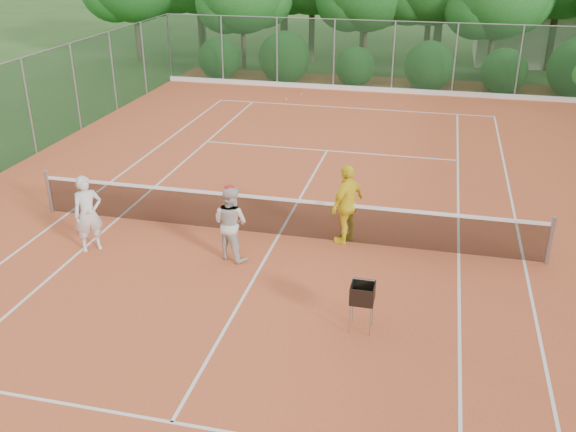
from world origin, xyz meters
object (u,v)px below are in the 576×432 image
object	(u,v)px
player_white	(88,214)
player_center_grp	(231,223)
player_yellow	(347,204)
ball_hopper	(363,294)

from	to	relation	value
player_white	player_center_grp	bearing A→B (deg)	-35.29
player_white	player_yellow	distance (m)	5.73
player_yellow	ball_hopper	xyz separation A→B (m)	(0.80, -3.44, -0.20)
player_center_grp	ball_hopper	xyz separation A→B (m)	(3.10, -2.08, -0.11)
player_center_grp	ball_hopper	bearing A→B (deg)	-33.83
player_white	player_center_grp	distance (m)	3.19
player_yellow	ball_hopper	size ratio (longest dim) A/B	2.02
player_white	ball_hopper	distance (m)	6.51
player_white	ball_hopper	xyz separation A→B (m)	(6.27, -1.75, -0.13)
ball_hopper	player_center_grp	bearing A→B (deg)	158.20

